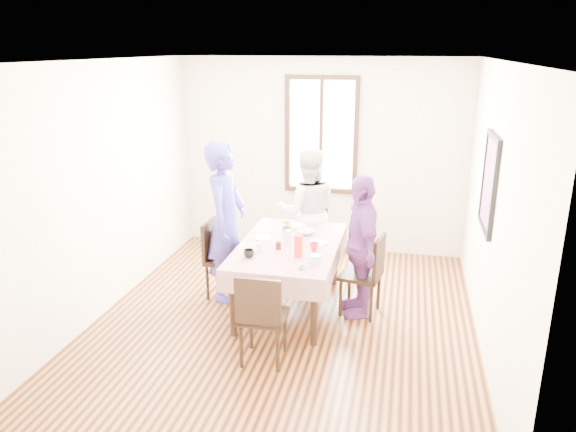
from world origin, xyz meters
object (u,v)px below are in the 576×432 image
object	(u,v)px
person_right	(360,246)
chair_right	(361,275)
chair_left	(226,259)
person_far	(307,211)
dining_table	(289,277)
person_left	(226,222)
chair_far	(307,238)
chair_near	(263,316)

from	to	relation	value
person_right	chair_right	bearing A→B (deg)	72.52
chair_left	person_far	xyz separation A→B (m)	(0.79, 0.92, 0.36)
dining_table	person_far	xyz separation A→B (m)	(0.00, 1.07, 0.44)
chair_right	person_left	bearing A→B (deg)	96.35
chair_right	person_far	world-z (taller)	person_far
chair_right	chair_far	distance (m)	1.31
chair_near	person_left	world-z (taller)	person_left
dining_table	chair_left	xyz separation A→B (m)	(-0.79, 0.15, 0.08)
person_left	chair_near	bearing A→B (deg)	-147.13
chair_far	person_right	world-z (taller)	person_right
chair_left	person_far	bearing A→B (deg)	140.23
chair_left	person_left	distance (m)	0.46
chair_far	dining_table	bearing A→B (deg)	98.80
dining_table	chair_near	world-z (taller)	chair_near
chair_left	chair_right	world-z (taller)	same
chair_right	person_left	size ratio (longest dim) A/B	0.50
chair_far	person_left	xyz separation A→B (m)	(-0.77, -0.94, 0.46)
dining_table	person_right	distance (m)	0.87
chair_left	person_far	world-z (taller)	person_far
chair_right	person_far	size ratio (longest dim) A/B	0.56
chair_right	chair_far	size ratio (longest dim) A/B	1.00
dining_table	person_left	size ratio (longest dim) A/B	0.87
chair_right	chair_near	xyz separation A→B (m)	(-0.79, -1.14, 0.00)
dining_table	chair_left	bearing A→B (deg)	169.32
person_left	person_right	xyz separation A→B (m)	(1.54, -0.10, -0.13)
chair_left	person_far	size ratio (longest dim) A/B	0.56
person_right	chair_left	bearing A→B (deg)	-111.13
chair_left	chair_far	distance (m)	1.23
person_far	chair_far	bearing A→B (deg)	-105.55
person_left	person_far	world-z (taller)	person_left
dining_table	person_right	world-z (taller)	person_right
chair_near	person_right	bearing A→B (deg)	54.93
chair_near	chair_far	bearing A→B (deg)	88.87
dining_table	chair_near	bearing A→B (deg)	-90.00
chair_near	person_right	xyz separation A→B (m)	(0.77, 1.14, 0.33)
chair_right	person_far	xyz separation A→B (m)	(-0.79, 1.02, 0.36)
chair_near	person_far	distance (m)	2.19
chair_near	dining_table	bearing A→B (deg)	88.87
chair_right	dining_table	bearing A→B (deg)	103.59
chair_right	person_right	size ratio (longest dim) A/B	0.58
chair_right	chair_far	bearing A→B (deg)	47.14
chair_left	chair_far	world-z (taller)	same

